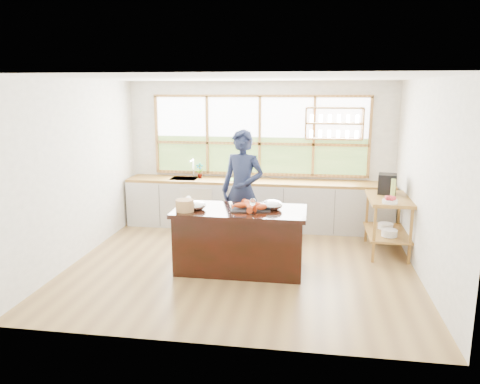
% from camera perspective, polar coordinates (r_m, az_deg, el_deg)
% --- Properties ---
extents(ground_plane, '(5.00, 5.00, 0.00)m').
position_cam_1_polar(ground_plane, '(7.03, 0.25, -8.83)').
color(ground_plane, olive).
extents(room_shell, '(5.02, 4.52, 2.71)m').
position_cam_1_polar(room_shell, '(7.10, 1.07, 5.98)').
color(room_shell, white).
rests_on(room_shell, ground_plane).
extents(back_counter, '(4.90, 0.63, 0.90)m').
position_cam_1_polar(back_counter, '(8.73, 2.01, -1.46)').
color(back_counter, beige).
rests_on(back_counter, ground_plane).
extents(right_shelf_unit, '(0.62, 1.10, 0.90)m').
position_cam_1_polar(right_shelf_unit, '(7.72, 17.59, -2.76)').
color(right_shelf_unit, olive).
rests_on(right_shelf_unit, ground_plane).
extents(island, '(1.85, 0.90, 0.90)m').
position_cam_1_polar(island, '(6.69, -0.00, -5.82)').
color(island, black).
rests_on(island, ground_plane).
extents(cook, '(0.81, 0.64, 1.94)m').
position_cam_1_polar(cook, '(7.43, 0.30, 0.14)').
color(cook, '#181F3C').
rests_on(cook, ground_plane).
extents(potted_plant, '(0.16, 0.12, 0.29)m').
position_cam_1_polar(potted_plant, '(8.86, -4.95, 2.61)').
color(potted_plant, slate).
rests_on(potted_plant, back_counter).
extents(cutting_board, '(0.44, 0.35, 0.01)m').
position_cam_1_polar(cutting_board, '(8.69, -0.47, 1.54)').
color(cutting_board, '#68C347').
rests_on(cutting_board, back_counter).
extents(espresso_machine, '(0.33, 0.34, 0.32)m').
position_cam_1_polar(espresso_machine, '(7.88, 17.51, 0.96)').
color(espresso_machine, black).
rests_on(espresso_machine, right_shelf_unit).
extents(wine_bottle, '(0.09, 0.09, 0.29)m').
position_cam_1_polar(wine_bottle, '(7.63, 18.17, 0.45)').
color(wine_bottle, '#A7C85D').
rests_on(wine_bottle, right_shelf_unit).
extents(fruit_bowl, '(0.23, 0.23, 0.11)m').
position_cam_1_polar(fruit_bowl, '(7.26, 17.82, -0.95)').
color(fruit_bowl, white).
rests_on(fruit_bowl, right_shelf_unit).
extents(slate_board, '(0.61, 0.49, 0.02)m').
position_cam_1_polar(slate_board, '(6.58, 1.23, -2.01)').
color(slate_board, black).
rests_on(slate_board, island).
extents(lobster_pile, '(0.52, 0.48, 0.08)m').
position_cam_1_polar(lobster_pile, '(6.54, 1.39, -1.67)').
color(lobster_pile, red).
rests_on(lobster_pile, slate_board).
extents(mixing_bowl_left, '(0.27, 0.27, 0.13)m').
position_cam_1_polar(mixing_bowl_left, '(6.58, -5.32, -1.63)').
color(mixing_bowl_left, silver).
rests_on(mixing_bowl_left, island).
extents(mixing_bowl_right, '(0.30, 0.30, 0.14)m').
position_cam_1_polar(mixing_bowl_right, '(6.57, 3.93, -1.58)').
color(mixing_bowl_right, silver).
rests_on(mixing_bowl_right, island).
extents(wine_glass, '(0.08, 0.08, 0.22)m').
position_cam_1_polar(wine_glass, '(6.27, 1.54, -1.30)').
color(wine_glass, silver).
rests_on(wine_glass, island).
extents(wicker_basket, '(0.25, 0.25, 0.16)m').
position_cam_1_polar(wicker_basket, '(6.49, -6.74, -1.64)').
color(wicker_basket, '#AF7A4A').
rests_on(wicker_basket, island).
extents(parchment_roll, '(0.12, 0.31, 0.08)m').
position_cam_1_polar(parchment_roll, '(6.95, -6.44, -1.04)').
color(parchment_roll, white).
rests_on(parchment_roll, island).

